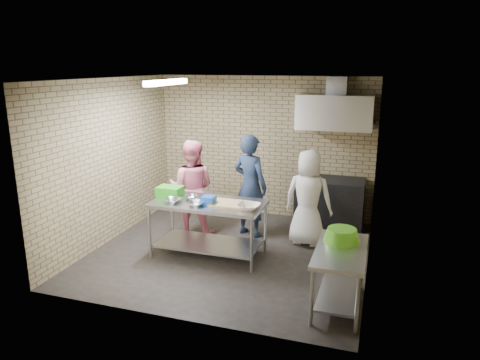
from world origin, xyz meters
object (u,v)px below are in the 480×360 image
green_basin (342,235)px  bottle_green (362,117)px  side_counter (339,277)px  man_navy (250,186)px  stove (330,203)px  woman_white (308,198)px  woman_pink (192,188)px  blue_tub (208,200)px  prep_table (208,229)px  bottle_red (339,115)px  green_crate (170,191)px

green_basin → bottle_green: 2.98m
side_counter → man_navy: size_ratio=0.68×
stove → woman_white: (-0.25, -0.92, 0.35)m
bottle_green → woman_pink: (-2.70, -1.32, -1.18)m
blue_tub → woman_white: (1.34, 1.01, -0.13)m
prep_table → man_navy: bearing=69.6°
man_navy → woman_pink: size_ratio=1.06×
man_navy → woman_white: 1.03m
bottle_green → man_navy: bearing=-148.5°
prep_table → side_counter: 2.29m
side_counter → woman_pink: bearing=148.2°
bottle_red → woman_white: 1.72m
green_basin → prep_table: bearing=162.0°
green_crate → blue_tub: 0.78m
green_crate → woman_pink: 0.64m
green_crate → green_basin: (2.78, -0.79, -0.11)m
stove → bottle_green: (0.45, 0.24, 1.57)m
green_basin → woman_white: woman_white is taller
prep_table → stove: (1.65, 1.83, 0.02)m
stove → green_crate: bearing=-143.9°
stove → green_basin: size_ratio=2.61×
prep_table → green_crate: size_ratio=4.50×
blue_tub → bottle_green: size_ratio=1.28×
green_crate → woman_white: (2.09, 0.79, -0.14)m
bottle_green → man_navy: bottle_green is taller
man_navy → woman_white: bearing=-166.0°
prep_table → blue_tub: bearing=-63.4°
prep_table → green_basin: size_ratio=3.76×
man_navy → woman_pink: bearing=34.9°
woman_white → green_crate: bearing=25.0°
prep_table → bottle_green: size_ratio=11.52×
prep_table → stove: bearing=48.0°
bottle_red → woman_white: bottle_red is taller
bottle_red → woman_pink: size_ratio=0.11×
blue_tub → man_navy: 1.16m
woman_pink → woman_white: bearing=174.8°
side_counter → bottle_green: size_ratio=8.00×
prep_table → green_basin: bearing=-18.0°
stove → man_navy: 1.57m
stove → woman_pink: bearing=-154.4°
side_counter → bottle_green: bottle_green is taller
bottle_green → stove: bearing=-151.9°
bottle_green → prep_table: bearing=-135.4°
bottle_red → woman_pink: (-2.30, -1.32, -1.20)m
woman_white → bottle_green: bearing=-116.9°
side_counter → woman_white: 2.01m
man_navy → side_counter: bearing=151.4°
green_crate → blue_tub: (0.75, -0.22, -0.01)m
stove → green_basin: green_basin is taller
prep_table → man_navy: man_navy is taller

